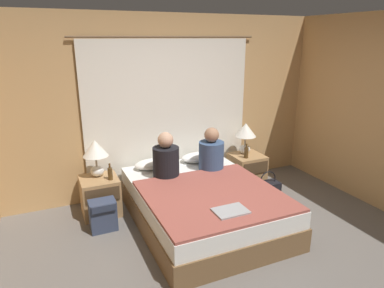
# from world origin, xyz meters

# --- Properties ---
(ground_plane) EXTENTS (16.00, 16.00, 0.00)m
(ground_plane) POSITION_xyz_m (0.00, 0.00, 0.00)
(ground_plane) COLOR #66605B
(wall_back) EXTENTS (4.71, 0.06, 2.50)m
(wall_back) POSITION_xyz_m (0.00, 2.02, 1.25)
(wall_back) COLOR tan
(wall_back) RESTS_ON ground_plane
(curtain_panel) EXTENTS (2.61, 0.02, 2.20)m
(curtain_panel) POSITION_xyz_m (0.00, 1.96, 1.10)
(curtain_panel) COLOR white
(curtain_panel) RESTS_ON ground_plane
(bed) EXTENTS (1.55, 2.07, 0.47)m
(bed) POSITION_xyz_m (0.00, 0.87, 0.23)
(bed) COLOR brown
(bed) RESTS_ON ground_plane
(nightstand_left) EXTENTS (0.46, 0.47, 0.48)m
(nightstand_left) POSITION_xyz_m (-1.10, 1.60, 0.24)
(nightstand_left) COLOR #A87F51
(nightstand_left) RESTS_ON ground_plane
(nightstand_right) EXTENTS (0.46, 0.47, 0.48)m
(nightstand_right) POSITION_xyz_m (1.10, 1.60, 0.24)
(nightstand_right) COLOR #A87F51
(nightstand_right) RESTS_ON ground_plane
(lamp_left) EXTENTS (0.32, 0.32, 0.48)m
(lamp_left) POSITION_xyz_m (-1.10, 1.68, 0.81)
(lamp_left) COLOR silver
(lamp_left) RESTS_ON nightstand_left
(lamp_right) EXTENTS (0.32, 0.32, 0.48)m
(lamp_right) POSITION_xyz_m (1.10, 1.68, 0.81)
(lamp_right) COLOR silver
(lamp_right) RESTS_ON nightstand_right
(pillow_left) EXTENTS (0.53, 0.33, 0.12)m
(pillow_left) POSITION_xyz_m (-0.34, 1.70, 0.53)
(pillow_left) COLOR white
(pillow_left) RESTS_ON bed
(pillow_right) EXTENTS (0.53, 0.33, 0.12)m
(pillow_right) POSITION_xyz_m (0.34, 1.70, 0.53)
(pillow_right) COLOR white
(pillow_right) RESTS_ON bed
(blanket_on_bed) EXTENTS (1.49, 1.45, 0.03)m
(blanket_on_bed) POSITION_xyz_m (0.00, 0.59, 0.48)
(blanket_on_bed) COLOR #994C42
(blanket_on_bed) RESTS_ON bed
(person_left_in_bed) EXTENTS (0.34, 0.34, 0.59)m
(person_left_in_bed) POSITION_xyz_m (-0.29, 1.34, 0.71)
(person_left_in_bed) COLOR black
(person_left_in_bed) RESTS_ON bed
(person_right_in_bed) EXTENTS (0.34, 0.34, 0.58)m
(person_right_in_bed) POSITION_xyz_m (0.36, 1.34, 0.70)
(person_right_in_bed) COLOR #38517A
(person_right_in_bed) RESTS_ON bed
(beer_bottle_on_left_stand) EXTENTS (0.06, 0.06, 0.21)m
(beer_bottle_on_left_stand) POSITION_xyz_m (-0.97, 1.50, 0.57)
(beer_bottle_on_left_stand) COLOR #513819
(beer_bottle_on_left_stand) RESTS_ON nightstand_left
(beer_bottle_on_right_stand) EXTENTS (0.06, 0.06, 0.21)m
(beer_bottle_on_right_stand) POSITION_xyz_m (1.01, 1.50, 0.57)
(beer_bottle_on_right_stand) COLOR #513819
(beer_bottle_on_right_stand) RESTS_ON nightstand_right
(laptop_on_bed) EXTENTS (0.34, 0.24, 0.02)m
(laptop_on_bed) POSITION_xyz_m (-0.03, 0.15, 0.51)
(laptop_on_bed) COLOR #9EA0A5
(laptop_on_bed) RESTS_ON blanket_on_bed
(backpack_on_floor) EXTENTS (0.30, 0.24, 0.37)m
(backpack_on_floor) POSITION_xyz_m (-1.14, 1.18, 0.21)
(backpack_on_floor) COLOR #333D56
(backpack_on_floor) RESTS_ON ground_plane
(handbag_on_floor) EXTENTS (0.35, 0.20, 0.39)m
(handbag_on_floor) POSITION_xyz_m (1.15, 1.13, 0.12)
(handbag_on_floor) COLOR black
(handbag_on_floor) RESTS_ON ground_plane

